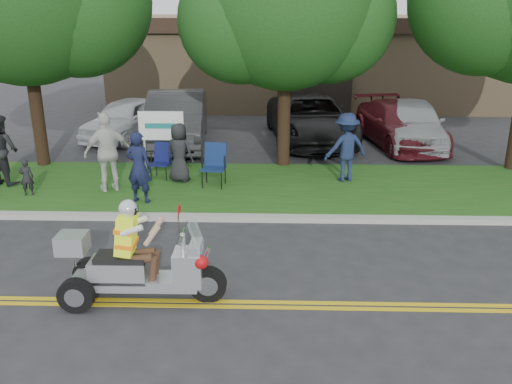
{
  "coord_description": "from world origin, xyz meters",
  "views": [
    {
      "loc": [
        0.16,
        -8.04,
        4.52
      ],
      "look_at": [
        -0.14,
        2.0,
        1.03
      ],
      "focal_mm": 38.0,
      "sensor_mm": 36.0,
      "label": 1
    }
  ],
  "objects_px": {
    "parked_car_far_left": "(126,118)",
    "spectator_adult_right": "(108,152)",
    "spectator_adult_mid": "(2,149)",
    "parked_car_mid": "(311,119)",
    "parked_car_right": "(399,124)",
    "parked_car_left": "(176,119)",
    "lawn_chair_a": "(162,158)",
    "lawn_chair_b": "(215,162)",
    "trike_scooter": "(135,267)",
    "parked_car_far_right": "(412,123)",
    "spectator_adult_left": "(139,167)"
  },
  "relations": [
    {
      "from": "parked_car_far_left",
      "to": "spectator_adult_right",
      "type": "bearing_deg",
      "value": -62.23
    },
    {
      "from": "spectator_adult_mid",
      "to": "parked_car_mid",
      "type": "height_order",
      "value": "spectator_adult_mid"
    },
    {
      "from": "spectator_adult_right",
      "to": "parked_car_right",
      "type": "bearing_deg",
      "value": -174.02
    },
    {
      "from": "parked_car_right",
      "to": "parked_car_left",
      "type": "bearing_deg",
      "value": 171.62
    },
    {
      "from": "lawn_chair_a",
      "to": "parked_car_mid",
      "type": "bearing_deg",
      "value": 57.46
    },
    {
      "from": "spectator_adult_right",
      "to": "parked_car_left",
      "type": "distance_m",
      "value": 5.19
    },
    {
      "from": "lawn_chair_b",
      "to": "spectator_adult_mid",
      "type": "distance_m",
      "value": 5.47
    },
    {
      "from": "trike_scooter",
      "to": "parked_car_far_right",
      "type": "distance_m",
      "value": 12.39
    },
    {
      "from": "spectator_adult_mid",
      "to": "parked_car_left",
      "type": "relative_size",
      "value": 0.34
    },
    {
      "from": "lawn_chair_a",
      "to": "parked_car_right",
      "type": "xyz_separation_m",
      "value": [
        7.22,
        4.19,
        0.08
      ]
    },
    {
      "from": "spectator_adult_mid",
      "to": "spectator_adult_right",
      "type": "height_order",
      "value": "spectator_adult_right"
    },
    {
      "from": "spectator_adult_right",
      "to": "parked_car_far_left",
      "type": "xyz_separation_m",
      "value": [
        -1.15,
        6.05,
        -0.38
      ]
    },
    {
      "from": "spectator_adult_right",
      "to": "parked_car_right",
      "type": "distance_m",
      "value": 9.87
    },
    {
      "from": "parked_car_left",
      "to": "parked_car_far_right",
      "type": "distance_m",
      "value": 7.9
    },
    {
      "from": "trike_scooter",
      "to": "lawn_chair_a",
      "type": "distance_m",
      "value": 6.29
    },
    {
      "from": "spectator_adult_right",
      "to": "parked_car_left",
      "type": "relative_size",
      "value": 0.37
    },
    {
      "from": "spectator_adult_left",
      "to": "parked_car_right",
      "type": "height_order",
      "value": "spectator_adult_left"
    },
    {
      "from": "trike_scooter",
      "to": "parked_car_right",
      "type": "bearing_deg",
      "value": 57.84
    },
    {
      "from": "spectator_adult_left",
      "to": "parked_car_left",
      "type": "distance_m",
      "value": 5.91
    },
    {
      "from": "spectator_adult_right",
      "to": "parked_car_mid",
      "type": "relative_size",
      "value": 0.34
    },
    {
      "from": "spectator_adult_mid",
      "to": "parked_car_right",
      "type": "relative_size",
      "value": 0.37
    },
    {
      "from": "spectator_adult_mid",
      "to": "parked_car_far_left",
      "type": "distance_m",
      "value": 5.82
    },
    {
      "from": "spectator_adult_mid",
      "to": "parked_car_mid",
      "type": "xyz_separation_m",
      "value": [
        8.26,
        5.27,
        -0.22
      ]
    },
    {
      "from": "spectator_adult_right",
      "to": "spectator_adult_mid",
      "type": "bearing_deg",
      "value": -36.66
    },
    {
      "from": "lawn_chair_a",
      "to": "parked_car_far_right",
      "type": "relative_size",
      "value": 0.2
    },
    {
      "from": "spectator_adult_right",
      "to": "parked_car_far_right",
      "type": "relative_size",
      "value": 0.43
    },
    {
      "from": "lawn_chair_a",
      "to": "parked_car_right",
      "type": "height_order",
      "value": "parked_car_right"
    },
    {
      "from": "spectator_adult_left",
      "to": "parked_car_far_right",
      "type": "distance_m",
      "value": 9.82
    },
    {
      "from": "lawn_chair_b",
      "to": "parked_car_far_left",
      "type": "xyz_separation_m",
      "value": [
        -3.71,
        5.51,
        -0.01
      ]
    },
    {
      "from": "spectator_adult_mid",
      "to": "parked_car_right",
      "type": "distance_m",
      "value": 12.2
    },
    {
      "from": "lawn_chair_b",
      "to": "spectator_adult_left",
      "type": "bearing_deg",
      "value": -133.22
    },
    {
      "from": "spectator_adult_left",
      "to": "parked_car_left",
      "type": "height_order",
      "value": "spectator_adult_left"
    },
    {
      "from": "spectator_adult_left",
      "to": "trike_scooter",
      "type": "bearing_deg",
      "value": 117.06
    },
    {
      "from": "lawn_chair_a",
      "to": "spectator_adult_mid",
      "type": "height_order",
      "value": "spectator_adult_mid"
    },
    {
      "from": "spectator_adult_mid",
      "to": "lawn_chair_a",
      "type": "bearing_deg",
      "value": -143.59
    },
    {
      "from": "parked_car_left",
      "to": "parked_car_mid",
      "type": "height_order",
      "value": "parked_car_left"
    },
    {
      "from": "parked_car_far_left",
      "to": "parked_car_left",
      "type": "distance_m",
      "value": 2.18
    },
    {
      "from": "lawn_chair_b",
      "to": "parked_car_far_left",
      "type": "bearing_deg",
      "value": 131.4
    },
    {
      "from": "spectator_adult_right",
      "to": "parked_car_left",
      "type": "bearing_deg",
      "value": -125.67
    },
    {
      "from": "parked_car_right",
      "to": "parked_car_mid",
      "type": "bearing_deg",
      "value": 161.28
    },
    {
      "from": "spectator_adult_right",
      "to": "parked_car_mid",
      "type": "bearing_deg",
      "value": -159.49
    },
    {
      "from": "lawn_chair_b",
      "to": "parked_car_right",
      "type": "bearing_deg",
      "value": 47.19
    },
    {
      "from": "parked_car_mid",
      "to": "parked_car_far_right",
      "type": "distance_m",
      "value": 3.4
    },
    {
      "from": "lawn_chair_a",
      "to": "lawn_chair_b",
      "type": "bearing_deg",
      "value": -11.63
    },
    {
      "from": "parked_car_mid",
      "to": "spectator_adult_left",
      "type": "bearing_deg",
      "value": -129.65
    },
    {
      "from": "spectator_adult_mid",
      "to": "parked_car_right",
      "type": "height_order",
      "value": "spectator_adult_mid"
    },
    {
      "from": "lawn_chair_b",
      "to": "spectator_adult_left",
      "type": "height_order",
      "value": "spectator_adult_left"
    },
    {
      "from": "lawn_chair_b",
      "to": "parked_car_far_left",
      "type": "distance_m",
      "value": 6.64
    },
    {
      "from": "trike_scooter",
      "to": "lawn_chair_b",
      "type": "relative_size",
      "value": 2.43
    },
    {
      "from": "spectator_adult_mid",
      "to": "spectator_adult_left",
      "type": "bearing_deg",
      "value": -171.09
    }
  ]
}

